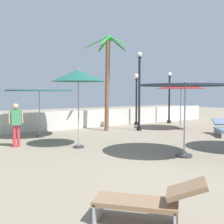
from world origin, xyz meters
TOP-DOWN VIEW (x-y plane):
  - ground_plane at (0.00, 0.00)m, footprint 56.00×56.00m
  - boundary_wall at (0.00, 9.10)m, footprint 25.20×0.30m
  - patio_umbrella_0 at (-1.55, 7.14)m, footprint 3.11×3.11m
  - patio_umbrella_1 at (-1.17, 3.80)m, footprint 2.07×2.07m
  - patio_umbrella_4 at (1.07, 0.41)m, footprint 3.09×3.09m
  - patio_umbrella_5 at (6.25, 5.23)m, footprint 2.88×2.88m
  - palm_tree_0 at (2.47, 7.24)m, footprint 2.69×2.84m
  - lamp_post_0 at (5.54, 8.43)m, footprint 0.35×0.35m
  - lamp_post_2 at (8.13, 7.96)m, footprint 0.30×0.30m
  - lamp_post_3 at (3.96, 6.25)m, footprint 0.30×0.30m
  - lounge_chair_0 at (-3.18, -2.55)m, footprint 1.63×1.74m
  - lounge_chair_1 at (6.12, 2.39)m, footprint 1.59×1.77m
  - guest_0 at (-3.17, 5.31)m, footprint 0.56×0.29m

SIDE VIEW (x-z plane):
  - ground_plane at x=0.00m, z-range 0.00..0.00m
  - lounge_chair_1 at x=6.12m, z-range 0.00..0.81m
  - lounge_chair_0 at x=-3.18m, z-range 0.00..0.81m
  - boundary_wall at x=0.00m, z-range 0.00..1.06m
  - guest_0 at x=-3.17m, z-range 0.19..1.93m
  - lamp_post_2 at x=8.13m, z-range 0.14..3.71m
  - lamp_post_0 at x=5.54m, z-range 0.35..3.74m
  - patio_umbrella_0 at x=-1.55m, z-range 1.00..3.40m
  - patio_umbrella_4 at x=1.07m, z-range 1.02..3.60m
  - lamp_post_3 at x=3.96m, z-range 0.17..4.60m
  - patio_umbrella_5 at x=6.25m, z-range 1.15..3.89m
  - patio_umbrella_1 at x=-1.17m, z-range 1.25..4.36m
  - palm_tree_0 at x=2.47m, z-range 0.70..6.07m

